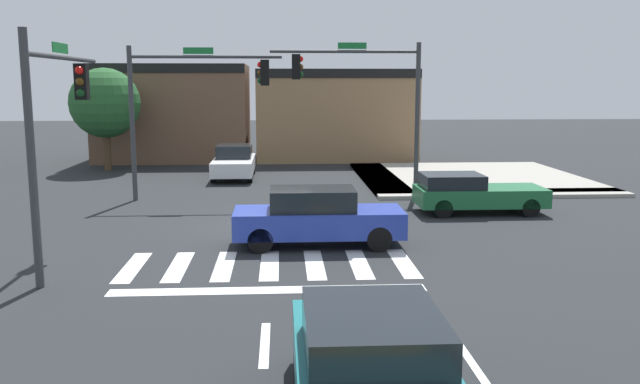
{
  "coord_description": "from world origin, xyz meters",
  "views": [
    {
      "loc": [
        0.31,
        -20.32,
        4.39
      ],
      "look_at": [
        1.49,
        -0.03,
        1.07
      ],
      "focal_mm": 37.52,
      "sensor_mm": 36.0,
      "label": 1
    }
  ],
  "objects_px": {
    "car_white": "(234,162)",
    "roadside_tree": "(105,103)",
    "car_green": "(473,193)",
    "car_teal": "(372,370)",
    "traffic_signal_northeast": "(364,88)",
    "traffic_signal_southwest": "(57,109)",
    "traffic_signal_northwest": "(190,93)",
    "car_blue": "(317,217)"
  },
  "relations": [
    {
      "from": "car_white",
      "to": "roadside_tree",
      "type": "bearing_deg",
      "value": -115.29
    },
    {
      "from": "traffic_signal_northwest",
      "to": "car_teal",
      "type": "relative_size",
      "value": 1.3
    },
    {
      "from": "car_teal",
      "to": "car_blue",
      "type": "bearing_deg",
      "value": 0.95
    },
    {
      "from": "car_green",
      "to": "car_teal",
      "type": "height_order",
      "value": "car_teal"
    },
    {
      "from": "traffic_signal_northwest",
      "to": "roadside_tree",
      "type": "bearing_deg",
      "value": 121.12
    },
    {
      "from": "car_blue",
      "to": "roadside_tree",
      "type": "xyz_separation_m",
      "value": [
        -9.77,
        16.56,
        2.59
      ]
    },
    {
      "from": "traffic_signal_southwest",
      "to": "traffic_signal_northeast",
      "type": "relative_size",
      "value": 0.93
    },
    {
      "from": "traffic_signal_southwest",
      "to": "car_green",
      "type": "distance_m",
      "value": 13.57
    },
    {
      "from": "traffic_signal_southwest",
      "to": "roadside_tree",
      "type": "xyz_separation_m",
      "value": [
        -3.54,
        18.16,
        -0.4
      ]
    },
    {
      "from": "traffic_signal_northwest",
      "to": "car_teal",
      "type": "xyz_separation_m",
      "value": [
        4.47,
        -17.32,
        -3.23
      ]
    },
    {
      "from": "car_green",
      "to": "car_teal",
      "type": "relative_size",
      "value": 0.97
    },
    {
      "from": "car_blue",
      "to": "car_teal",
      "type": "distance_m",
      "value": 9.81
    },
    {
      "from": "traffic_signal_southwest",
      "to": "car_white",
      "type": "distance_m",
      "value": 15.64
    },
    {
      "from": "car_teal",
      "to": "car_white",
      "type": "bearing_deg",
      "value": 8.13
    },
    {
      "from": "traffic_signal_northwest",
      "to": "roadside_tree",
      "type": "distance_m",
      "value": 10.59
    },
    {
      "from": "roadside_tree",
      "to": "traffic_signal_northeast",
      "type": "bearing_deg",
      "value": -34.87
    },
    {
      "from": "traffic_signal_northeast",
      "to": "car_white",
      "type": "height_order",
      "value": "traffic_signal_northeast"
    },
    {
      "from": "traffic_signal_northeast",
      "to": "car_green",
      "type": "relative_size",
      "value": 1.38
    },
    {
      "from": "traffic_signal_southwest",
      "to": "car_white",
      "type": "height_order",
      "value": "traffic_signal_southwest"
    },
    {
      "from": "traffic_signal_northwest",
      "to": "car_blue",
      "type": "xyz_separation_m",
      "value": [
        4.3,
        -7.52,
        -3.23
      ]
    },
    {
      "from": "traffic_signal_northwest",
      "to": "car_green",
      "type": "distance_m",
      "value": 10.9
    },
    {
      "from": "car_blue",
      "to": "roadside_tree",
      "type": "height_order",
      "value": "roadside_tree"
    },
    {
      "from": "car_teal",
      "to": "traffic_signal_northeast",
      "type": "bearing_deg",
      "value": -6.7
    },
    {
      "from": "traffic_signal_northeast",
      "to": "car_green",
      "type": "height_order",
      "value": "traffic_signal_northeast"
    },
    {
      "from": "car_green",
      "to": "roadside_tree",
      "type": "bearing_deg",
      "value": 141.49
    },
    {
      "from": "car_green",
      "to": "car_blue",
      "type": "bearing_deg",
      "value": -142.06
    },
    {
      "from": "car_teal",
      "to": "roadside_tree",
      "type": "xyz_separation_m",
      "value": [
        -9.93,
        26.37,
        2.59
      ]
    },
    {
      "from": "traffic_signal_northeast",
      "to": "car_green",
      "type": "xyz_separation_m",
      "value": [
        3.31,
        -3.82,
        -3.49
      ]
    },
    {
      "from": "car_teal",
      "to": "roadside_tree",
      "type": "bearing_deg",
      "value": 20.63
    },
    {
      "from": "car_blue",
      "to": "roadside_tree",
      "type": "distance_m",
      "value": 19.4
    },
    {
      "from": "roadside_tree",
      "to": "car_teal",
      "type": "bearing_deg",
      "value": -69.37
    },
    {
      "from": "traffic_signal_southwest",
      "to": "car_teal",
      "type": "bearing_deg",
      "value": -142.15
    },
    {
      "from": "traffic_signal_southwest",
      "to": "traffic_signal_northeast",
      "type": "xyz_separation_m",
      "value": [
        8.5,
        9.76,
        0.39
      ]
    },
    {
      "from": "traffic_signal_northwest",
      "to": "car_white",
      "type": "xyz_separation_m",
      "value": [
        1.15,
        5.92,
        -3.29
      ]
    },
    {
      "from": "traffic_signal_northeast",
      "to": "roadside_tree",
      "type": "distance_m",
      "value": 14.7
    },
    {
      "from": "traffic_signal_southwest",
      "to": "car_white",
      "type": "relative_size",
      "value": 1.22
    },
    {
      "from": "traffic_signal_northeast",
      "to": "car_teal",
      "type": "xyz_separation_m",
      "value": [
        -2.11,
        -17.98,
        -3.39
      ]
    },
    {
      "from": "car_green",
      "to": "traffic_signal_southwest",
      "type": "bearing_deg",
      "value": -153.27
    },
    {
      "from": "traffic_signal_southwest",
      "to": "car_teal",
      "type": "height_order",
      "value": "traffic_signal_southwest"
    },
    {
      "from": "traffic_signal_southwest",
      "to": "traffic_signal_northeast",
      "type": "bearing_deg",
      "value": -41.02
    },
    {
      "from": "traffic_signal_northwest",
      "to": "car_green",
      "type": "height_order",
      "value": "traffic_signal_northwest"
    },
    {
      "from": "car_white",
      "to": "roadside_tree",
      "type": "height_order",
      "value": "roadside_tree"
    }
  ]
}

